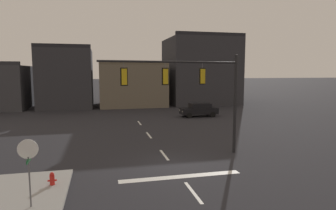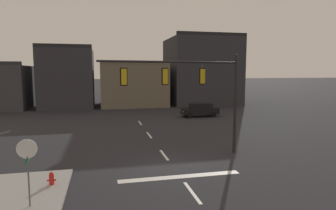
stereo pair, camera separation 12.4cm
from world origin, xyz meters
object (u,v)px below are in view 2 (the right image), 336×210
at_px(car_lot_nearside, 200,110).
at_px(fire_hydrant, 52,181).
at_px(signal_mast_near_side, 194,85).
at_px(stop_sign, 27,157).

distance_m(car_lot_nearside, fire_hydrant, 23.26).
bearing_deg(signal_mast_near_side, fire_hydrant, -158.32).
relative_size(signal_mast_near_side, fire_hydrant, 11.84).
bearing_deg(stop_sign, car_lot_nearside, 55.64).
distance_m(signal_mast_near_side, stop_sign, 10.24).
bearing_deg(fire_hydrant, stop_sign, -102.28).
distance_m(signal_mast_near_side, fire_hydrant, 9.56).
bearing_deg(signal_mast_near_side, car_lot_nearside, 69.45).
bearing_deg(fire_hydrant, signal_mast_near_side, 21.68).
relative_size(signal_mast_near_side, car_lot_nearside, 1.99).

